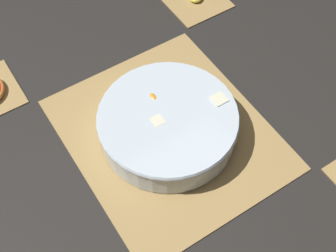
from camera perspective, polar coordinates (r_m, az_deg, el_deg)
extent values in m
plane|color=black|center=(1.00, 0.00, -1.04)|extent=(6.00, 6.00, 0.00)
cube|color=#A8844C|center=(0.99, 0.00, -0.94)|extent=(0.46, 0.40, 0.01)
cube|color=#3D2D19|center=(1.09, -5.13, 5.73)|extent=(0.01, 0.39, 0.00)
cube|color=#3D2D19|center=(1.06, -3.75, 3.96)|extent=(0.01, 0.39, 0.00)
cube|color=#3D2D19|center=(1.03, -2.31, 2.10)|extent=(0.01, 0.39, 0.00)
cube|color=#3D2D19|center=(1.01, -0.79, 0.14)|extent=(0.01, 0.39, 0.00)
cube|color=#3D2D19|center=(0.98, 0.81, -1.93)|extent=(0.01, 0.39, 0.00)
cube|color=#3D2D19|center=(0.96, 2.48, -4.08)|extent=(0.01, 0.39, 0.00)
cube|color=#3D2D19|center=(0.94, 4.24, -6.33)|extent=(0.01, 0.39, 0.00)
cube|color=#3D2D19|center=(0.92, 6.08, -8.66)|extent=(0.01, 0.39, 0.00)
cube|color=#A8844C|center=(1.28, 3.37, 15.07)|extent=(0.15, 0.15, 0.01)
cube|color=#3D2D19|center=(1.28, 3.38, 15.13)|extent=(0.00, 0.15, 0.00)
cube|color=#3D2D19|center=(1.26, 4.38, 14.18)|extent=(0.00, 0.15, 0.00)
cylinder|color=silver|center=(0.97, 0.00, 0.22)|extent=(0.29, 0.29, 0.06)
torus|color=silver|center=(0.94, 0.00, 1.09)|extent=(0.29, 0.29, 0.01)
cylinder|color=#F4EABC|center=(1.04, -0.38, 4.42)|extent=(0.03, 0.03, 0.01)
cylinder|color=#F4EABC|center=(0.96, -2.97, 0.14)|extent=(0.03, 0.03, 0.01)
cylinder|color=#F4EABC|center=(1.00, 2.16, 5.00)|extent=(0.03, 0.03, 0.01)
cylinder|color=#F4EABC|center=(0.96, 6.45, -2.63)|extent=(0.03, 0.03, 0.01)
cylinder|color=#F4EABC|center=(0.95, 0.08, -2.98)|extent=(0.03, 0.03, 0.01)
cylinder|color=#F4EABC|center=(0.98, -5.31, 0.76)|extent=(0.03, 0.03, 0.01)
cylinder|color=#F4EABC|center=(0.91, 0.58, -3.39)|extent=(0.03, 0.03, 0.01)
cube|color=beige|center=(0.93, -2.39, -1.72)|extent=(0.02, 0.02, 0.02)
cube|color=beige|center=(1.03, -3.57, 3.36)|extent=(0.02, 0.02, 0.02)
cube|color=beige|center=(0.98, 0.64, 2.99)|extent=(0.03, 0.03, 0.03)
cube|color=beige|center=(0.98, 6.19, 2.81)|extent=(0.03, 0.03, 0.03)
cube|color=beige|center=(0.98, 2.39, -0.79)|extent=(0.02, 0.02, 0.02)
cube|color=beige|center=(0.94, -1.14, 0.11)|extent=(0.03, 0.03, 0.03)
cube|color=beige|center=(1.02, 1.68, 4.01)|extent=(0.03, 0.03, 0.03)
cube|color=beige|center=(0.96, -5.51, -2.51)|extent=(0.03, 0.03, 0.03)
ellipsoid|color=orange|center=(0.92, -5.16, -3.85)|extent=(0.03, 0.02, 0.01)
ellipsoid|color=orange|center=(0.92, -0.94, -4.11)|extent=(0.03, 0.02, 0.01)
ellipsoid|color=orange|center=(0.94, 3.51, -0.88)|extent=(0.03, 0.02, 0.01)
ellipsoid|color=orange|center=(0.97, -1.79, 3.47)|extent=(0.03, 0.02, 0.01)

